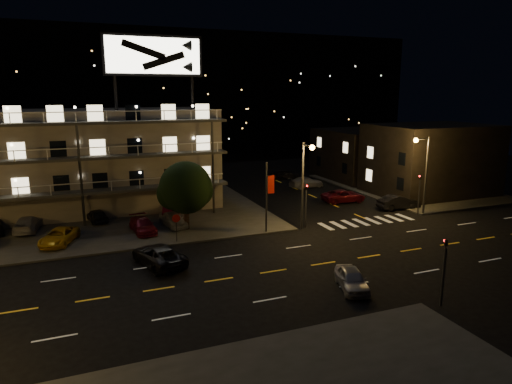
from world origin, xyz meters
name	(u,v)px	position (x,y,z in m)	size (l,w,h in m)	color
ground	(247,275)	(0.00, 0.00, 0.00)	(140.00, 140.00, 0.00)	black
curb_nw	(40,221)	(-14.00, 20.00, 0.07)	(44.00, 24.00, 0.15)	#323230
curb_ne	(406,187)	(30.00, 20.00, 0.07)	(16.00, 24.00, 0.15)	#323230
motel	(79,159)	(-9.94, 23.88, 5.34)	(28.00, 13.80, 18.10)	gray
side_bldg_front	(430,160)	(29.99, 16.00, 4.25)	(14.06, 10.00, 8.50)	black
side_bldg_back	(371,154)	(29.99, 28.00, 3.50)	(14.06, 12.00, 7.00)	black
hill_backdrop	(95,96)	(-5.94, 68.78, 11.55)	(120.00, 25.00, 24.00)	black
streetlight_nc	(305,177)	(8.50, 7.94, 4.96)	(0.44, 1.92, 8.00)	#2D2D30
streetlight_ne	(424,167)	(22.14, 8.30, 4.96)	(1.92, 0.44, 8.00)	#2D2D30
signal_nw	(306,201)	(9.00, 8.50, 2.57)	(0.20, 0.27, 4.60)	#2D2D30
signal_sw	(444,265)	(9.00, -8.50, 2.57)	(0.20, 0.27, 4.60)	#2D2D30
signal_ne	(419,190)	(22.00, 8.50, 2.57)	(0.27, 0.20, 4.60)	#2D2D30
banner_north	(267,196)	(5.09, 8.40, 3.43)	(0.83, 0.16, 6.40)	#2D2D30
stop_sign	(176,223)	(-3.00, 8.57, 1.71)	(0.91, 0.11, 2.61)	#2D2D30
tree	(185,189)	(-1.41, 11.85, 3.83)	(4.91, 4.73, 6.19)	black
lot_car_2	(59,236)	(-12.07, 11.59, 0.77)	(2.04, 4.43, 1.23)	gold
lot_car_3	(143,225)	(-5.23, 12.31, 0.78)	(1.77, 4.35, 1.26)	#5C0D19
lot_car_4	(173,219)	(-2.37, 13.00, 0.82)	(1.57, 3.91, 1.33)	#9B9BA1
lot_car_7	(28,224)	(-14.75, 16.40, 0.82)	(1.88, 4.61, 1.34)	#9B9BA1
lot_car_8	(97,215)	(-8.87, 17.24, 0.78)	(1.50, 3.72, 1.27)	black
lot_car_9	(172,210)	(-1.89, 15.96, 0.92)	(1.63, 4.68, 1.54)	#5C0D19
side_car_0	(398,202)	(21.55, 11.04, 0.75)	(1.60, 4.58, 1.51)	black
side_car_1	(344,196)	(17.85, 16.01, 0.70)	(2.33, 5.05, 1.40)	#5C0D19
side_car_2	(306,182)	(17.69, 24.82, 0.69)	(1.95, 4.79, 1.39)	#9B9BA1
side_car_3	(286,174)	(17.71, 31.23, 0.68)	(1.61, 4.00, 1.36)	black
road_car_east	(352,279)	(5.47, -4.50, 0.66)	(1.56, 3.89, 1.32)	#9B9BA1
road_car_west	(159,255)	(-5.24, 4.28, 0.73)	(2.44, 5.29, 1.47)	black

